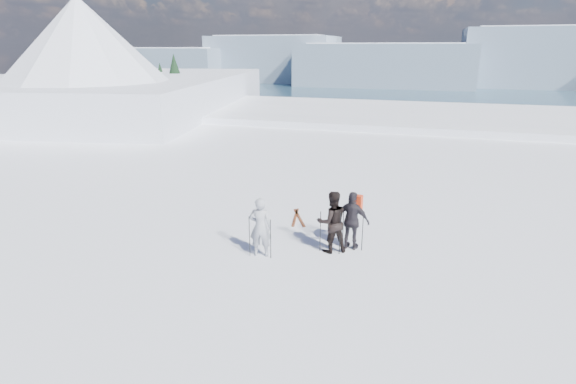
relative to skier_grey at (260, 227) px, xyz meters
name	(u,v)px	position (x,y,z in m)	size (l,w,h in m)	color
lake_basin	(399,191)	(2.50, 28.17, -7.37)	(820.00, 820.00, 71.62)	white
far_mountain_range	(462,61)	(32.10, 452.96, -8.06)	(770.00, 110.00, 53.00)	slate
near_ridge	(134,141)	(-24.06, 27.51, -4.35)	(31.37, 35.68, 25.62)	white
skier_grey	(260,227)	(0.00, 0.00, 0.00)	(0.63, 0.41, 1.73)	#9598A3
skier_dark	(332,222)	(1.87, 0.85, 0.05)	(0.89, 0.69, 1.83)	black
skier_pack	(352,221)	(2.39, 1.21, 0.01)	(1.02, 0.43, 1.74)	black
backpack	(357,182)	(2.43, 1.46, 1.12)	(0.37, 0.21, 0.49)	red
ski_poles	(315,234)	(1.44, 0.60, -0.26)	(3.02, 1.32, 1.27)	black
skis_loose	(297,217)	(0.20, 3.13, -0.85)	(0.84, 1.69, 0.03)	black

